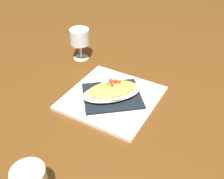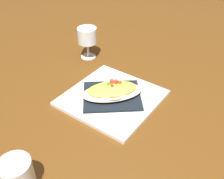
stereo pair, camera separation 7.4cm
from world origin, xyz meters
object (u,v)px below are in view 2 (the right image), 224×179
Objects in this scene: square_plate at (112,98)px; coffee_mug at (17,177)px; gratin_dish at (112,91)px; stemmed_glass at (87,37)px.

square_plate is 2.83× the size of coffee_mug.
square_plate is 0.03m from gratin_dish.
gratin_dish is (-0.00, 0.00, 0.03)m from square_plate.
coffee_mug reaches higher than gratin_dish.
square_plate is at bearing -36.95° from stemmed_glass.
stemmed_glass reaches higher than square_plate.
gratin_dish is 2.11× the size of coffee_mug.
stemmed_glass is at bearing 143.06° from gratin_dish.
coffee_mug is at bearing -89.11° from gratin_dish.
gratin_dish is 0.32m from stemmed_glass.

